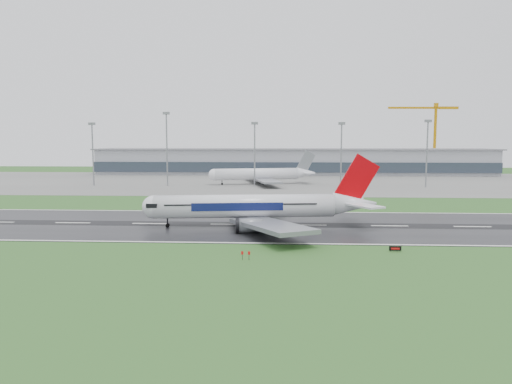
{
  "coord_description": "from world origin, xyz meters",
  "views": [
    {
      "loc": [
        -6.48,
        -119.32,
        21.22
      ],
      "look_at": [
        -13.72,
        12.0,
        7.0
      ],
      "focal_mm": 33.96,
      "sensor_mm": 36.0,
      "label": 1
    }
  ],
  "objects": [
    {
      "name": "runway",
      "position": [
        0.0,
        0.0,
        0.05
      ],
      "size": [
        400.0,
        45.0,
        0.1
      ],
      "primitive_type": "cube",
      "color": "black",
      "rests_on": "ground"
    },
    {
      "name": "floodmast_2",
      "position": [
        -19.18,
        100.0,
        14.01
      ],
      "size": [
        0.64,
        0.64,
        28.02
      ],
      "primitive_type": "cylinder",
      "color": "gray",
      "rests_on": "ground"
    },
    {
      "name": "parked_airliner",
      "position": [
        -16.87,
        111.43,
        7.85
      ],
      "size": [
        63.63,
        60.99,
        15.54
      ],
      "primitive_type": null,
      "rotation": [
        0.0,
        0.0,
        0.25
      ],
      "color": "white",
      "rests_on": "apron"
    },
    {
      "name": "apron",
      "position": [
        0.0,
        125.0,
        0.04
      ],
      "size": [
        400.0,
        130.0,
        0.08
      ],
      "primitive_type": "cube",
      "color": "slate",
      "rests_on": "ground"
    },
    {
      "name": "tower_crane",
      "position": [
        91.41,
        200.0,
        22.27
      ],
      "size": [
        45.2,
        5.73,
        44.54
      ],
      "primitive_type": null,
      "rotation": [
        0.0,
        0.0,
        0.07
      ],
      "color": "#BF7D07",
      "rests_on": "ground"
    },
    {
      "name": "terminal",
      "position": [
        0.0,
        185.0,
        7.5
      ],
      "size": [
        240.0,
        36.0,
        15.0
      ],
      "primitive_type": "cube",
      "color": "#90939B",
      "rests_on": "ground"
    },
    {
      "name": "ground",
      "position": [
        0.0,
        0.0,
        0.0
      ],
      "size": [
        520.0,
        520.0,
        0.0
      ],
      "primitive_type": "plane",
      "color": "#26551F",
      "rests_on": "ground"
    },
    {
      "name": "floodmast_4",
      "position": [
        57.55,
        100.0,
        14.44
      ],
      "size": [
        0.64,
        0.64,
        28.88
      ],
      "primitive_type": "cylinder",
      "color": "gray",
      "rests_on": "ground"
    },
    {
      "name": "floodmast_1",
      "position": [
        -59.4,
        100.0,
        16.31
      ],
      "size": [
        0.64,
        0.64,
        32.63
      ],
      "primitive_type": "cylinder",
      "color": "gray",
      "rests_on": "ground"
    },
    {
      "name": "runway_sign",
      "position": [
        15.06,
        -27.5,
        0.52
      ],
      "size": [
        2.29,
        0.84,
        1.04
      ],
      "primitive_type": null,
      "rotation": [
        0.0,
        0.0,
        0.26
      ],
      "color": "black",
      "rests_on": "ground"
    },
    {
      "name": "main_airliner",
      "position": [
        -11.65,
        -2.19,
        8.57
      ],
      "size": [
        63.92,
        61.56,
        16.95
      ],
      "primitive_type": null,
      "rotation": [
        0.0,
        0.0,
        0.13
      ],
      "color": "white",
      "rests_on": "runway"
    },
    {
      "name": "floodmast_3",
      "position": [
        19.74,
        100.0,
        13.93
      ],
      "size": [
        0.64,
        0.64,
        27.86
      ],
      "primitive_type": "cylinder",
      "color": "gray",
      "rests_on": "ground"
    },
    {
      "name": "floodmast_0",
      "position": [
        -94.07,
        100.0,
        13.97
      ],
      "size": [
        0.64,
        0.64,
        27.94
      ],
      "primitive_type": "cylinder",
      "color": "gray",
      "rests_on": "ground"
    }
  ]
}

